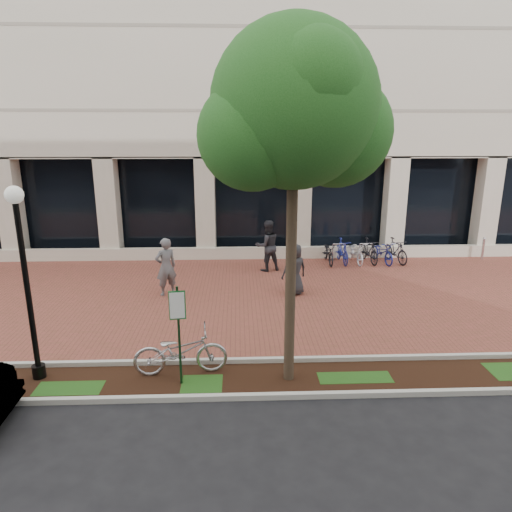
{
  "coord_description": "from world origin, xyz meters",
  "views": [
    {
      "loc": [
        -0.63,
        -14.1,
        5.23
      ],
      "look_at": [
        -0.11,
        -0.8,
        1.57
      ],
      "focal_mm": 32.0,
      "sensor_mm": 36.0,
      "label": 1
    }
  ],
  "objects_px": {
    "lamppost": "(25,275)",
    "bike_rack_cluster": "(362,252)",
    "locked_bicycle": "(181,351)",
    "pedestrian_left": "(166,267)",
    "pedestrian_right": "(294,269)",
    "street_tree": "(296,116)",
    "parking_sign": "(178,323)",
    "pedestrian_mid": "(267,246)",
    "bollard": "(483,248)"
  },
  "relations": [
    {
      "from": "bollard",
      "to": "parking_sign",
      "type": "bearing_deg",
      "value": -140.9
    },
    {
      "from": "street_tree",
      "to": "bike_rack_cluster",
      "type": "relative_size",
      "value": 2.08
    },
    {
      "from": "locked_bicycle",
      "to": "lamppost",
      "type": "bearing_deg",
      "value": 85.13
    },
    {
      "from": "bike_rack_cluster",
      "to": "pedestrian_mid",
      "type": "bearing_deg",
      "value": -173.01
    },
    {
      "from": "street_tree",
      "to": "pedestrian_right",
      "type": "bearing_deg",
      "value": 82.39
    },
    {
      "from": "parking_sign",
      "to": "locked_bicycle",
      "type": "relative_size",
      "value": 1.07
    },
    {
      "from": "pedestrian_mid",
      "to": "bollard",
      "type": "xyz_separation_m",
      "value": [
        9.12,
        1.19,
        -0.5
      ]
    },
    {
      "from": "parking_sign",
      "to": "pedestrian_mid",
      "type": "xyz_separation_m",
      "value": [
        2.35,
        8.14,
        -0.43
      ]
    },
    {
      "from": "pedestrian_mid",
      "to": "locked_bicycle",
      "type": "bearing_deg",
      "value": 54.64
    },
    {
      "from": "locked_bicycle",
      "to": "pedestrian_left",
      "type": "distance_m",
      "value": 5.22
    },
    {
      "from": "pedestrian_right",
      "to": "street_tree",
      "type": "bearing_deg",
      "value": 61.82
    },
    {
      "from": "pedestrian_left",
      "to": "lamppost",
      "type": "bearing_deg",
      "value": 39.06
    },
    {
      "from": "street_tree",
      "to": "bollard",
      "type": "relative_size",
      "value": 7.53
    },
    {
      "from": "street_tree",
      "to": "pedestrian_left",
      "type": "xyz_separation_m",
      "value": [
        -3.48,
        5.38,
        -4.53
      ]
    },
    {
      "from": "pedestrian_right",
      "to": "bike_rack_cluster",
      "type": "distance_m",
      "value": 4.84
    },
    {
      "from": "bike_rack_cluster",
      "to": "locked_bicycle",
      "type": "bearing_deg",
      "value": -132.65
    },
    {
      "from": "lamppost",
      "to": "street_tree",
      "type": "bearing_deg",
      "value": -2.29
    },
    {
      "from": "lamppost",
      "to": "bollard",
      "type": "relative_size",
      "value": 4.34
    },
    {
      "from": "street_tree",
      "to": "bollard",
      "type": "bearing_deg",
      "value": 45.16
    },
    {
      "from": "lamppost",
      "to": "street_tree",
      "type": "height_order",
      "value": "street_tree"
    },
    {
      "from": "lamppost",
      "to": "bike_rack_cluster",
      "type": "height_order",
      "value": "lamppost"
    },
    {
      "from": "parking_sign",
      "to": "lamppost",
      "type": "height_order",
      "value": "lamppost"
    },
    {
      "from": "parking_sign",
      "to": "lamppost",
      "type": "distance_m",
      "value": 3.31
    },
    {
      "from": "parking_sign",
      "to": "bollard",
      "type": "height_order",
      "value": "parking_sign"
    },
    {
      "from": "lamppost",
      "to": "pedestrian_left",
      "type": "distance_m",
      "value": 5.72
    },
    {
      "from": "lamppost",
      "to": "parking_sign",
      "type": "bearing_deg",
      "value": -6.99
    },
    {
      "from": "parking_sign",
      "to": "lamppost",
      "type": "xyz_separation_m",
      "value": [
        -3.14,
        0.39,
        0.96
      ]
    },
    {
      "from": "pedestrian_left",
      "to": "bollard",
      "type": "xyz_separation_m",
      "value": [
        12.59,
        3.78,
        -0.47
      ]
    },
    {
      "from": "street_tree",
      "to": "pedestrian_left",
      "type": "distance_m",
      "value": 7.84
    },
    {
      "from": "pedestrian_left",
      "to": "pedestrian_right",
      "type": "relative_size",
      "value": 1.12
    },
    {
      "from": "pedestrian_right",
      "to": "bike_rack_cluster",
      "type": "xyz_separation_m",
      "value": [
        3.2,
        3.62,
        -0.39
      ]
    },
    {
      "from": "bollard",
      "to": "bike_rack_cluster",
      "type": "relative_size",
      "value": 0.28
    },
    {
      "from": "lamppost",
      "to": "locked_bicycle",
      "type": "relative_size",
      "value": 2.04
    },
    {
      "from": "parking_sign",
      "to": "pedestrian_right",
      "type": "relative_size",
      "value": 1.28
    },
    {
      "from": "lamppost",
      "to": "bike_rack_cluster",
      "type": "relative_size",
      "value": 1.2
    },
    {
      "from": "street_tree",
      "to": "locked_bicycle",
      "type": "distance_m",
      "value": 5.51
    },
    {
      "from": "parking_sign",
      "to": "pedestrian_right",
      "type": "bearing_deg",
      "value": 53.33
    },
    {
      "from": "street_tree",
      "to": "bike_rack_cluster",
      "type": "distance_m",
      "value": 10.94
    },
    {
      "from": "locked_bicycle",
      "to": "pedestrian_mid",
      "type": "relative_size",
      "value": 1.04
    },
    {
      "from": "locked_bicycle",
      "to": "bollard",
      "type": "distance_m",
      "value": 14.55
    },
    {
      "from": "locked_bicycle",
      "to": "bollard",
      "type": "relative_size",
      "value": 2.13
    },
    {
      "from": "lamppost",
      "to": "pedestrian_left",
      "type": "height_order",
      "value": "lamppost"
    },
    {
      "from": "lamppost",
      "to": "locked_bicycle",
      "type": "height_order",
      "value": "lamppost"
    },
    {
      "from": "bollard",
      "to": "bike_rack_cluster",
      "type": "distance_m",
      "value": 5.21
    },
    {
      "from": "lamppost",
      "to": "bike_rack_cluster",
      "type": "xyz_separation_m",
      "value": [
        9.42,
        8.69,
        -1.9
      ]
    },
    {
      "from": "pedestrian_left",
      "to": "bike_rack_cluster",
      "type": "height_order",
      "value": "pedestrian_left"
    },
    {
      "from": "lamppost",
      "to": "pedestrian_mid",
      "type": "xyz_separation_m",
      "value": [
        5.5,
        7.75,
        -1.39
      ]
    },
    {
      "from": "pedestrian_mid",
      "to": "bike_rack_cluster",
      "type": "bearing_deg",
      "value": 175.37
    },
    {
      "from": "locked_bicycle",
      "to": "pedestrian_mid",
      "type": "bearing_deg",
      "value": -23.34
    },
    {
      "from": "pedestrian_left",
      "to": "bike_rack_cluster",
      "type": "bearing_deg",
      "value": 176.09
    }
  ]
}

